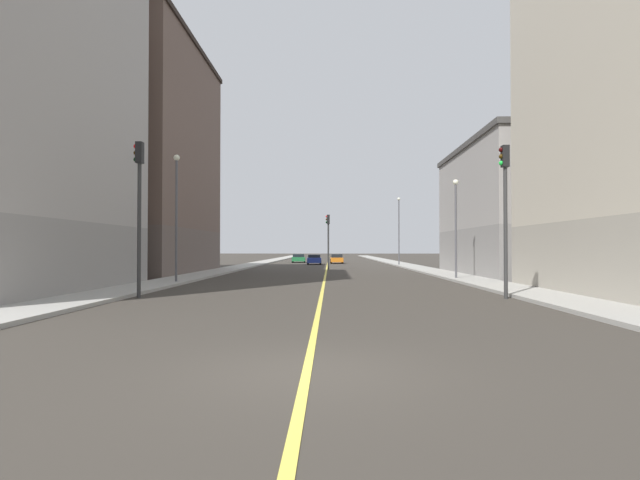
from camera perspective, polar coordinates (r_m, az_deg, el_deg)
name	(u,v)px	position (r m, az deg, el deg)	size (l,w,h in m)	color
ground_plane	(307,372)	(8.76, -1.51, -14.73)	(400.00, 400.00, 0.00)	#37322C
sidewalk_left	(410,266)	(58.24, 10.13, -2.93)	(2.69, 168.00, 0.15)	#9E9B93
sidewalk_right	(245,266)	(58.37, -8.49, -2.93)	(2.69, 168.00, 0.15)	#9E9B93
lane_center_stripe	(327,267)	(57.54, 0.81, -3.04)	(0.16, 154.00, 0.01)	#E5D14C
building_left_mid	(530,210)	(42.57, 22.76, 3.17)	(10.80, 17.27, 10.19)	gray
building_right_midblock	(135,159)	(45.48, -20.22, 8.65)	(10.80, 17.77, 19.25)	brown
traffic_light_left_near	(505,200)	(22.30, 20.26, 4.28)	(0.40, 0.32, 6.38)	#2D2D2D
traffic_light_right_near	(139,198)	(22.60, -19.85, 4.52)	(0.40, 0.32, 6.59)	#2D2D2D
traffic_light_median_far	(328,234)	(49.27, 0.93, 0.72)	(0.40, 0.32, 5.40)	#2D2D2D
street_lamp_left_near	(456,217)	(34.35, 15.16, 2.49)	(0.36, 0.36, 6.50)	#4C4C51
street_lamp_right_near	(176,205)	(30.79, -15.98, 3.85)	(0.36, 0.36, 7.47)	#4C4C51
street_lamp_left_far	(399,225)	(61.50, 8.94, 1.75)	(0.36, 0.36, 8.11)	#4C4C51
car_green	(299,258)	(74.92, -2.45, -2.08)	(2.13, 4.65, 1.26)	#1E6B38
car_orange	(337,259)	(70.13, 1.91, -2.15)	(1.84, 4.15, 1.30)	orange
car_blue	(314,259)	(65.99, -0.66, -2.21)	(1.95, 4.15, 1.30)	#23389E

